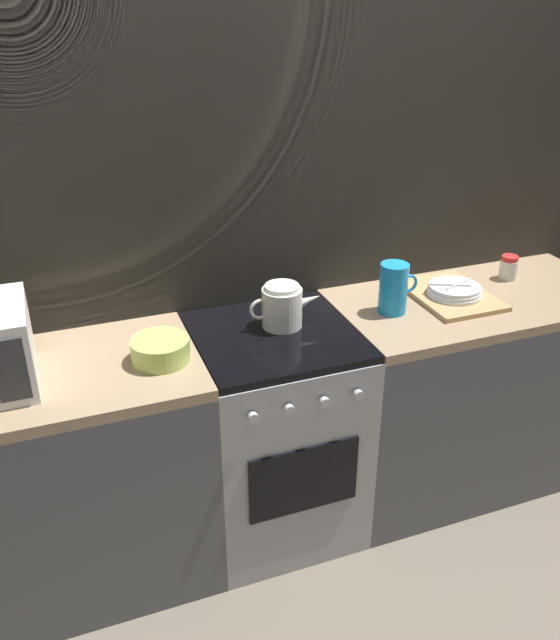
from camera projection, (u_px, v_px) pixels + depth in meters
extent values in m
plane|color=#6B6054|center=(275.00, 518.00, 2.85)|extent=(8.00, 8.00, 0.00)
cube|color=#A39989|center=(246.00, 228.00, 2.58)|extent=(3.60, 0.05, 2.40)
cube|color=beige|center=(247.00, 230.00, 2.56)|extent=(3.58, 0.01, 2.39)
cube|color=#515459|center=(39.00, 490.00, 2.37)|extent=(1.20, 0.60, 0.86)
cube|color=#9E8466|center=(17.00, 384.00, 2.17)|extent=(1.20, 0.60, 0.04)
cube|color=#9E9EA3|center=(275.00, 436.00, 2.65)|extent=(0.60, 0.60, 0.87)
cube|color=black|center=(275.00, 337.00, 2.45)|extent=(0.59, 0.59, 0.03)
cube|color=black|center=(304.00, 480.00, 2.39)|extent=(0.42, 0.01, 0.28)
cylinder|color=#B7B7BC|center=(253.00, 418.00, 2.17)|extent=(0.04, 0.02, 0.04)
cylinder|color=#B7B7BC|center=(290.00, 410.00, 2.21)|extent=(0.04, 0.02, 0.04)
cylinder|color=#B7B7BC|center=(325.00, 402.00, 2.25)|extent=(0.04, 0.02, 0.04)
cylinder|color=#B7B7BC|center=(359.00, 395.00, 2.29)|extent=(0.04, 0.02, 0.04)
cube|color=#515459|center=(466.00, 393.00, 2.94)|extent=(1.20, 0.60, 0.86)
cube|color=#9E8466|center=(480.00, 301.00, 2.73)|extent=(1.20, 0.60, 0.04)
cube|color=#333338|center=(11.00, 371.00, 1.95)|extent=(0.09, 0.01, 0.21)
cylinder|color=white|center=(282.00, 308.00, 2.46)|extent=(0.15, 0.15, 0.15)
cylinder|color=white|center=(282.00, 287.00, 2.42)|extent=(0.13, 0.13, 0.02)
cone|color=white|center=(309.00, 300.00, 2.49)|extent=(0.10, 0.04, 0.05)
torus|color=white|center=(260.00, 309.00, 2.43)|extent=(0.08, 0.01, 0.08)
cylinder|color=#B7D166|center=(160.00, 350.00, 2.25)|extent=(0.20, 0.20, 0.08)
cylinder|color=#198CD8|center=(393.00, 288.00, 2.56)|extent=(0.11, 0.11, 0.20)
torus|color=#198CD8|center=(409.00, 284.00, 2.57)|extent=(0.08, 0.01, 0.08)
cube|color=tan|center=(451.00, 295.00, 2.72)|extent=(0.30, 0.40, 0.02)
cylinder|color=silver|center=(454.00, 293.00, 2.69)|extent=(0.22, 0.22, 0.01)
cylinder|color=silver|center=(454.00, 290.00, 2.69)|extent=(0.21, 0.21, 0.01)
cylinder|color=silver|center=(455.00, 287.00, 2.68)|extent=(0.21, 0.21, 0.01)
cylinder|color=silver|center=(459.00, 284.00, 2.68)|extent=(0.16, 0.07, 0.01)
cube|color=silver|center=(449.00, 284.00, 2.68)|extent=(0.16, 0.09, 0.00)
cylinder|color=silver|center=(508.00, 269.00, 2.87)|extent=(0.08, 0.08, 0.08)
cylinder|color=red|center=(510.00, 258.00, 2.85)|extent=(0.07, 0.07, 0.02)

